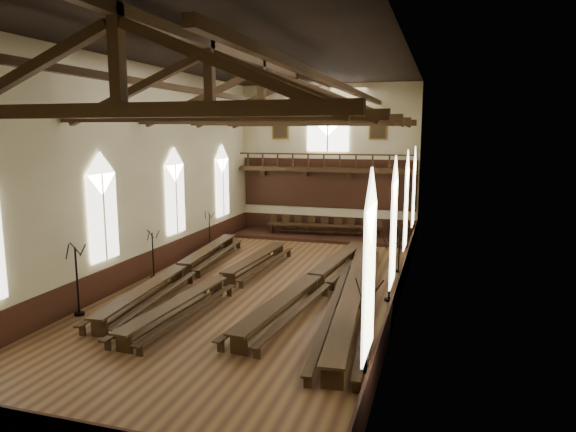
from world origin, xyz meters
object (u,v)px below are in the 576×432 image
object	(u,v)px
refectory_row_b	(223,279)
candelabrum_right_far	(399,258)
refectory_row_d	(353,291)
candelabrum_left_near	(78,294)
candelabrum_left_mid	(153,263)
candelabrum_left_far	(210,238)
dais	(321,236)
candelabrum_right_mid	(389,282)
refectory_row_a	(181,269)
candelabrum_right_near	(366,343)
refectory_row_c	(315,279)
high_table	(322,226)

from	to	relation	value
refectory_row_b	candelabrum_right_far	size ratio (longest dim) A/B	6.22
refectory_row_d	candelabrum_left_near	size ratio (longest dim) A/B	5.33
candelabrum_left_mid	candelabrum_left_far	xyz separation A→B (m)	(0.00, 6.18, -0.01)
dais	candelabrum_left_far	xyz separation A→B (m)	(-5.55, -5.18, 0.59)
dais	candelabrum_right_mid	distance (m)	12.82
dais	refectory_row_a	bearing A→B (deg)	-109.98
refectory_row_a	candelabrum_left_far	distance (m)	6.31
refectory_row_a	candelabrum_right_near	xyz separation A→B (m)	(9.67, -6.75, 0.30)
candelabrum_right_far	refectory_row_c	bearing A→B (deg)	-126.80
refectory_row_b	dais	xyz separation A→B (m)	(1.54, 12.29, -0.43)
refectory_row_b	candelabrum_left_mid	distance (m)	4.12
refectory_row_d	refectory_row_b	bearing A→B (deg)	178.88
dais	candelabrum_left_near	bearing A→B (deg)	-108.44
candelabrum_left_near	candelabrum_right_near	size ratio (longest dim) A/B	1.00
refectory_row_a	refectory_row_d	xyz separation A→B (m)	(8.31, -1.08, 0.03)
refectory_row_c	candelabrum_right_far	xyz separation A→B (m)	(3.21, 4.29, 0.14)
refectory_row_d	dais	size ratio (longest dim) A/B	1.31
refectory_row_a	high_table	distance (m)	12.05
candelabrum_left_mid	refectory_row_a	bearing A→B (deg)	1.66
refectory_row_a	dais	distance (m)	12.05
candelabrum_left_near	candelabrum_right_mid	xyz separation A→B (m)	(11.10, 5.11, -0.03)
refectory_row_b	candelabrum_left_near	size ratio (longest dim) A/B	5.10
candelabrum_left_far	candelabrum_right_far	distance (m)	11.24
high_table	candelabrum_left_near	bearing A→B (deg)	-108.44
dais	refectory_row_c	bearing A→B (deg)	-78.22
refectory_row_c	candelabrum_right_mid	xyz separation A→B (m)	(3.21, -0.32, 0.26)
candelabrum_right_near	candelabrum_right_far	xyz separation A→B (m)	(0.00, 11.15, -0.16)
candelabrum_left_near	candelabrum_right_mid	distance (m)	12.22
dais	candelabrum_right_mid	bearing A→B (deg)	-64.30
candelabrum_left_mid	candelabrum_right_far	bearing A→B (deg)	21.80
refectory_row_d	candelabrum_right_near	distance (m)	5.84
candelabrum_left_mid	refectory_row_b	bearing A→B (deg)	-12.98
high_table	candelabrum_left_far	distance (m)	7.59
candelabrum_right_near	candelabrum_right_mid	world-z (taller)	candelabrum_right_near
refectory_row_c	candelabrum_right_near	world-z (taller)	candelabrum_right_near
high_table	candelabrum_right_near	xyz separation A→B (m)	(5.55, -18.08, 0.08)
refectory_row_d	candelabrum_right_mid	distance (m)	1.63
refectory_row_c	candelabrum_left_near	xyz separation A→B (m)	(-7.89, -5.43, 0.29)
high_table	candelabrum_right_far	world-z (taller)	candelabrum_right_far
candelabrum_right_mid	high_table	bearing A→B (deg)	115.70
refectory_row_a	dais	xyz separation A→B (m)	(4.12, 11.32, -0.45)
dais	candelabrum_left_mid	size ratio (longest dim) A/B	4.91
refectory_row_d	high_table	size ratio (longest dim) A/B	2.06
candelabrum_left_far	refectory_row_b	bearing A→B (deg)	-60.56
candelabrum_right_mid	candelabrum_left_far	bearing A→B (deg)	150.21
refectory_row_c	dais	size ratio (longest dim) A/B	1.29
refectory_row_d	candelabrum_right_near	world-z (taller)	candelabrum_right_near
candelabrum_left_mid	candelabrum_left_far	bearing A→B (deg)	90.00
candelabrum_right_mid	candelabrum_right_far	distance (m)	4.61
candelabrum_left_near	candelabrum_right_near	world-z (taller)	candelabrum_right_near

